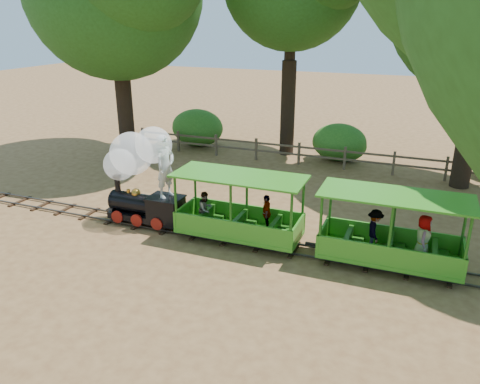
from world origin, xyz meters
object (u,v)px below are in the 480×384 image
at_px(locomotive, 140,169).
at_px(fence, 321,154).
at_px(carriage_front, 238,217).
at_px(carriage_rear, 392,240).

relative_size(locomotive, fence, 0.18).
bearing_deg(fence, locomotive, -116.44).
height_order(locomotive, fence, locomotive).
distance_m(carriage_front, fence, 8.02).
xyz_separation_m(locomotive, fence, (3.94, 7.93, -1.23)).
bearing_deg(carriage_rear, carriage_front, -179.89).
height_order(locomotive, carriage_rear, locomotive).
xyz_separation_m(carriage_rear, fence, (-3.54, 7.98, -0.22)).
xyz_separation_m(locomotive, carriage_rear, (7.48, -0.06, -1.00)).
distance_m(carriage_rear, fence, 8.74).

